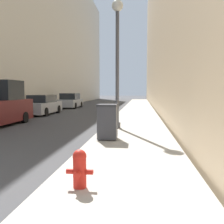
# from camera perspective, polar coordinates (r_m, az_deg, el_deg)

# --- Properties ---
(sidewalk_right) EXTENTS (2.95, 60.00, 0.15)m
(sidewalk_right) POSITION_cam_1_polar(r_m,az_deg,el_deg) (21.25, 5.83, 0.07)
(sidewalk_right) COLOR #ADA89E
(sidewalk_right) RESTS_ON ground
(building_left_glass) EXTENTS (12.00, 60.00, 20.16)m
(building_left_glass) POSITION_cam_1_polar(r_m,az_deg,el_deg) (34.21, -22.42, 18.41)
(building_left_glass) COLOR beige
(building_left_glass) RESTS_ON ground
(building_right_stone) EXTENTS (12.00, 60.00, 21.33)m
(building_right_stone) POSITION_cam_1_polar(r_m,az_deg,el_deg) (31.35, 21.22, 20.87)
(building_right_stone) COLOR tan
(building_right_stone) RESTS_ON ground
(fire_hydrant) EXTENTS (0.47, 0.35, 0.67)m
(fire_hydrant) POSITION_cam_1_polar(r_m,az_deg,el_deg) (4.43, -7.42, -12.52)
(fire_hydrant) COLOR red
(fire_hydrant) RESTS_ON sidewalk_right
(trash_bin) EXTENTS (0.66, 0.65, 1.22)m
(trash_bin) POSITION_cam_1_polar(r_m,az_deg,el_deg) (8.60, -1.03, -2.16)
(trash_bin) COLOR #3D3D42
(trash_bin) RESTS_ON sidewalk_right
(lamppost) EXTENTS (0.50, 0.50, 5.64)m
(lamppost) POSITION_cam_1_polar(r_m,az_deg,el_deg) (11.42, 1.23, 14.83)
(lamppost) COLOR #4C4C51
(lamppost) RESTS_ON sidewalk_right
(parked_sedan_near) EXTENTS (1.80, 4.65, 1.52)m
(parked_sedan_near) POSITION_cam_1_polar(r_m,az_deg,el_deg) (20.25, -15.62, 1.47)
(parked_sedan_near) COLOR #A3A8B2
(parked_sedan_near) RESTS_ON ground
(parked_sedan_far) EXTENTS (2.00, 4.27, 1.59)m
(parked_sedan_far) POSITION_cam_1_polar(r_m,az_deg,el_deg) (27.48, -9.56, 2.45)
(parked_sedan_far) COLOR #A3A8B2
(parked_sedan_far) RESTS_ON ground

